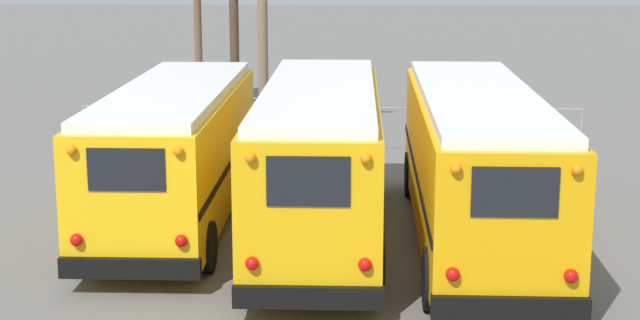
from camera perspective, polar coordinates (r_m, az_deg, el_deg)
The scene contains 5 objects.
ground_plane at distance 20.45m, azimuth -0.02°, elevation -4.53°, with size 160.00×160.00×0.00m, color #66635E.
school_bus_0 at distance 21.37m, azimuth -8.39°, elevation 0.62°, with size 2.56×9.41×3.01m.
school_bus_1 at distance 19.90m, azimuth -0.04°, elevation 0.15°, with size 2.51×9.76×3.19m.
school_bus_2 at distance 19.89m, azimuth 9.05°, elevation -0.04°, with size 2.55×10.34×3.15m.
fence_line at distance 28.10m, azimuth 0.61°, elevation 2.20°, with size 14.36×0.06×1.42m.
Camera 1 is at (0.75, -19.55, 5.97)m, focal length 55.00 mm.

